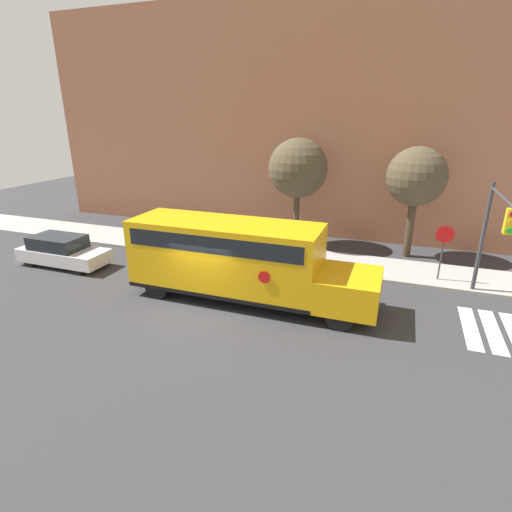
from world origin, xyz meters
The scene contains 9 objects.
ground_plane centered at (0.00, 0.00, 0.00)m, with size 60.00×60.00×0.00m, color #333335.
sidewalk_strip centered at (0.00, 6.50, 0.07)m, with size 44.00×3.00×0.15m.
building_backdrop centered at (0.00, 13.00, 6.61)m, with size 32.00×4.00×13.21m.
school_bus centered at (0.93, 1.35, 1.77)m, with size 9.71×2.57×3.14m.
parked_car centered at (-8.51, 1.86, 0.73)m, with size 4.46×1.71×1.48m.
stop_sign centered at (8.65, 5.86, 1.74)m, with size 0.75×0.10×2.60m.
traffic_light centered at (9.96, 3.95, 3.13)m, with size 0.28×3.72×4.63m.
tree_near_sidewalk centered at (1.37, 8.90, 4.26)m, with size 3.15×3.15×5.87m.
tree_far_sidewalk centered at (7.32, 9.05, 4.09)m, with size 2.89×2.89×5.59m.
Camera 1 is at (6.68, -12.14, 7.11)m, focal length 28.00 mm.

